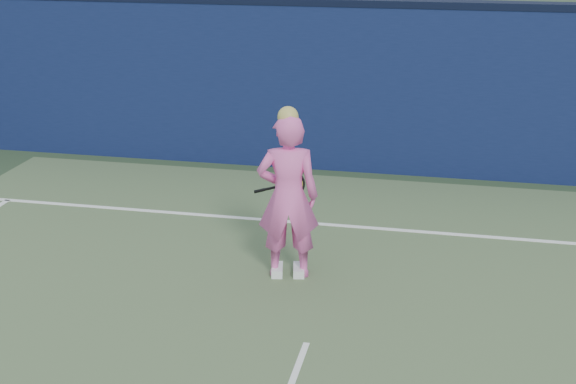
# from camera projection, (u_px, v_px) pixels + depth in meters

# --- Properties ---
(backstop_wall) EXTENTS (24.00, 0.40, 2.50)m
(backstop_wall) POSITION_uv_depth(u_px,v_px,m) (374.00, 91.00, 12.12)
(backstop_wall) COLOR #0E183E
(backstop_wall) RESTS_ON ground
(wall_cap) EXTENTS (24.00, 0.42, 0.10)m
(wall_cap) POSITION_uv_depth(u_px,v_px,m) (377.00, 3.00, 11.69)
(wall_cap) COLOR black
(wall_cap) RESTS_ON backstop_wall
(player) EXTENTS (0.74, 0.56, 1.91)m
(player) POSITION_uv_depth(u_px,v_px,m) (288.00, 196.00, 8.58)
(player) COLOR #EE5CB1
(player) RESTS_ON ground
(racket) EXTENTS (0.59, 0.16, 0.32)m
(racket) POSITION_uv_depth(u_px,v_px,m) (289.00, 185.00, 8.98)
(racket) COLOR black
(racket) RESTS_ON ground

